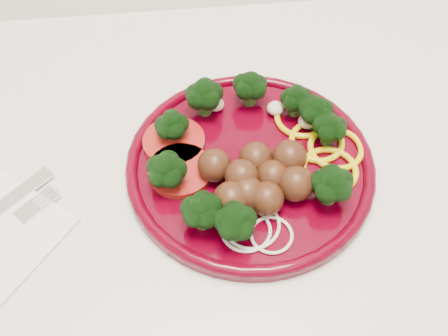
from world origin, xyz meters
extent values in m
cube|color=silver|center=(0.00, 1.70, 0.43)|extent=(2.40, 0.60, 0.87)
cube|color=silver|center=(0.00, 1.70, 0.89)|extent=(2.40, 0.60, 0.03)
cylinder|color=#41000D|center=(0.10, 1.70, 0.91)|extent=(0.27, 0.27, 0.01)
torus|color=#41000D|center=(0.10, 1.70, 0.91)|extent=(0.27, 0.27, 0.01)
sphere|color=#4A2412|center=(0.07, 1.64, 0.93)|extent=(0.04, 0.04, 0.04)
sphere|color=#4A2412|center=(0.12, 1.66, 0.93)|extent=(0.04, 0.04, 0.04)
sphere|color=#4A2412|center=(0.11, 1.64, 0.93)|extent=(0.04, 0.04, 0.04)
sphere|color=#4A2412|center=(0.14, 1.68, 0.93)|extent=(0.04, 0.04, 0.04)
sphere|color=#4A2412|center=(0.09, 1.66, 0.93)|extent=(0.04, 0.04, 0.04)
sphere|color=#4A2412|center=(0.14, 1.65, 0.93)|extent=(0.04, 0.04, 0.04)
sphere|color=#4A2412|center=(0.06, 1.68, 0.93)|extent=(0.04, 0.04, 0.04)
sphere|color=#4A2412|center=(0.11, 1.69, 0.93)|extent=(0.04, 0.04, 0.04)
sphere|color=#4A2412|center=(0.09, 1.65, 0.93)|extent=(0.04, 0.04, 0.04)
torus|color=#D1B207|center=(0.18, 1.72, 0.92)|extent=(0.06, 0.06, 0.01)
torus|color=#D1B207|center=(0.19, 1.68, 0.92)|extent=(0.06, 0.06, 0.01)
torus|color=#D1B207|center=(0.17, 1.75, 0.92)|extent=(0.06, 0.06, 0.01)
torus|color=#D1B207|center=(0.20, 1.70, 0.92)|extent=(0.06, 0.06, 0.01)
cylinder|color=#720A07|center=(0.02, 1.73, 0.92)|extent=(0.07, 0.07, 0.01)
cylinder|color=#720A07|center=(0.03, 1.69, 0.92)|extent=(0.07, 0.07, 0.01)
torus|color=beige|center=(0.09, 1.61, 0.91)|extent=(0.05, 0.05, 0.00)
torus|color=beige|center=(0.11, 1.60, 0.91)|extent=(0.04, 0.04, 0.00)
torus|color=beige|center=(0.09, 1.62, 0.91)|extent=(0.06, 0.06, 0.00)
ellipsoid|color=#C6B793|center=(0.14, 1.77, 0.92)|extent=(0.02, 0.02, 0.01)
ellipsoid|color=#C6B793|center=(0.07, 1.78, 0.92)|extent=(0.02, 0.02, 0.01)
ellipsoid|color=#C6B793|center=(0.18, 1.74, 0.92)|extent=(0.02, 0.02, 0.01)
cube|color=silver|center=(-0.16, 1.68, 0.91)|extent=(0.09, 0.08, 0.00)
cube|color=silver|center=(-0.14, 1.66, 0.91)|extent=(0.03, 0.03, 0.00)
cube|color=silver|center=(-0.11, 1.67, 0.91)|extent=(0.02, 0.02, 0.00)
cube|color=silver|center=(-0.12, 1.68, 0.91)|extent=(0.02, 0.02, 0.00)
cube|color=silver|center=(-0.12, 1.68, 0.91)|extent=(0.02, 0.02, 0.00)
cube|color=silver|center=(-0.12, 1.68, 0.91)|extent=(0.02, 0.02, 0.00)
camera|label=1|loc=(0.04, 1.37, 1.35)|focal=40.00mm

